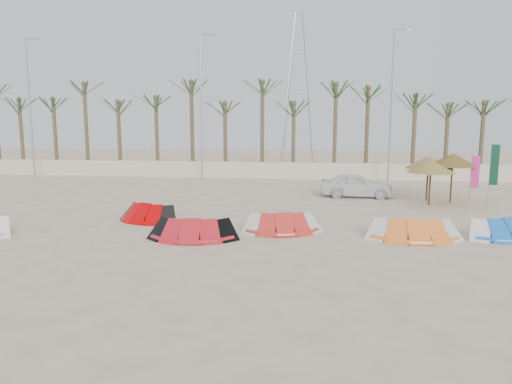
# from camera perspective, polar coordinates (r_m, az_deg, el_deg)

# --- Properties ---
(ground) EXTENTS (120.00, 120.00, 0.00)m
(ground) POSITION_cam_1_polar(r_m,az_deg,el_deg) (15.21, -2.93, -8.24)
(ground) COLOR beige
(ground) RESTS_ON ground
(boundary_wall) EXTENTS (60.00, 0.30, 1.30)m
(boundary_wall) POSITION_cam_1_polar(r_m,az_deg,el_deg) (36.60, 3.21, 2.73)
(boundary_wall) COLOR beige
(boundary_wall) RESTS_ON ground
(palm_line) EXTENTS (52.00, 4.00, 7.70)m
(palm_line) POSITION_cam_1_polar(r_m,az_deg,el_deg) (37.92, 4.48, 11.69)
(palm_line) COLOR brown
(palm_line) RESTS_ON ground
(lamp_a) EXTENTS (1.25, 0.14, 11.00)m
(lamp_a) POSITION_cam_1_polar(r_m,az_deg,el_deg) (41.10, -26.38, 9.64)
(lamp_a) COLOR #A5A8AD
(lamp_a) RESTS_ON ground
(lamp_b) EXTENTS (1.25, 0.14, 11.00)m
(lamp_b) POSITION_cam_1_polar(r_m,az_deg,el_deg) (35.40, -6.81, 10.77)
(lamp_b) COLOR #A5A8AD
(lamp_b) RESTS_ON ground
(lamp_c) EXTENTS (1.25, 0.14, 11.00)m
(lamp_c) POSITION_cam_1_polar(r_m,az_deg,el_deg) (34.77, 16.60, 10.52)
(lamp_c) COLOR #A5A8AD
(lamp_c) RESTS_ON ground
(pylon) EXTENTS (3.00, 3.00, 14.00)m
(pylon) POSITION_cam_1_polar(r_m,az_deg,el_deg) (42.57, 5.14, 2.66)
(pylon) COLOR #A5A8AD
(pylon) RESTS_ON ground
(kite_red_left) EXTENTS (3.21, 2.19, 0.90)m
(kite_red_left) POSITION_cam_1_polar(r_m,az_deg,el_deg) (21.36, -13.20, -2.37)
(kite_red_left) COLOR #CE0003
(kite_red_left) RESTS_ON ground
(kite_red_mid) EXTENTS (3.39, 1.69, 0.90)m
(kite_red_mid) POSITION_cam_1_polar(r_m,az_deg,el_deg) (17.85, -7.67, -4.37)
(kite_red_mid) COLOR red
(kite_red_mid) RESTS_ON ground
(kite_red_right) EXTENTS (3.38, 2.12, 0.90)m
(kite_red_right) POSITION_cam_1_polar(r_m,az_deg,el_deg) (18.78, 3.39, -3.66)
(kite_red_right) COLOR red
(kite_red_right) RESTS_ON ground
(kite_orange) EXTENTS (3.49, 1.67, 0.90)m
(kite_orange) POSITION_cam_1_polar(r_m,az_deg,el_deg) (18.66, 19.00, -4.19)
(kite_orange) COLOR orange
(kite_orange) RESTS_ON ground
(kite_blue) EXTENTS (3.54, 2.51, 0.90)m
(kite_blue) POSITION_cam_1_polar(r_m,az_deg,el_deg) (20.36, 28.54, -3.74)
(kite_blue) COLOR blue
(kite_blue) RESTS_ON ground
(parasol_left) EXTENTS (2.54, 2.54, 2.47)m
(parasol_left) POSITION_cam_1_polar(r_m,az_deg,el_deg) (26.21, 21.02, 3.04)
(parasol_left) COLOR #4C331E
(parasol_left) RESTS_ON ground
(parasol_mid) EXTENTS (2.58, 2.58, 2.55)m
(parasol_mid) POSITION_cam_1_polar(r_m,az_deg,el_deg) (27.71, 20.74, 3.49)
(parasol_mid) COLOR #4C331E
(parasol_mid) RESTS_ON ground
(parasol_right) EXTENTS (2.61, 2.61, 2.74)m
(parasol_right) POSITION_cam_1_polar(r_m,az_deg,el_deg) (27.52, 23.38, 3.71)
(parasol_right) COLOR #4C331E
(parasol_right) RESTS_ON ground
(flag_pink) EXTENTS (0.45, 0.11, 2.78)m
(flag_pink) POSITION_cam_1_polar(r_m,az_deg,el_deg) (28.10, 25.60, 2.14)
(flag_pink) COLOR #A5A8AD
(flag_pink) RESTS_ON ground
(flag_green) EXTENTS (0.44, 0.15, 3.43)m
(flag_green) POSITION_cam_1_polar(r_m,az_deg,el_deg) (28.32, 27.53, 2.85)
(flag_green) COLOR #A5A8AD
(flag_green) RESTS_ON ground
(car) EXTENTS (4.34, 1.98, 1.45)m
(car) POSITION_cam_1_polar(r_m,az_deg,el_deg) (27.94, 12.43, 0.85)
(car) COLOR white
(car) RESTS_ON ground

